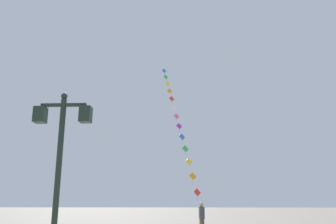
{
  "coord_description": "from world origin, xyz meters",
  "views": [
    {
      "loc": [
        0.37,
        -1.73,
        1.78
      ],
      "look_at": [
        -0.51,
        21.17,
        7.73
      ],
      "focal_mm": 36.72,
      "sensor_mm": 36.0,
      "label": 1
    }
  ],
  "objects": [
    {
      "name": "twin_lantern_lamp_post",
      "position": [
        -2.57,
        6.47,
        3.08
      ],
      "size": [
        1.43,
        0.28,
        4.43
      ],
      "color": "#1E2D23",
      "rests_on": "ground_plane"
    },
    {
      "name": "kite_flyer",
      "position": [
        1.42,
        17.18,
        0.9
      ],
      "size": [
        0.29,
        0.62,
        1.71
      ],
      "rotation": [
        0.0,
        0.0,
        1.72
      ],
      "color": "brown",
      "rests_on": "ground_plane"
    },
    {
      "name": "kite_train",
      "position": [
        0.11,
        26.15,
        8.27
      ],
      "size": [
        3.45,
        13.74,
        15.45
      ],
      "color": "brown",
      "rests_on": "ground_plane"
    }
  ]
}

